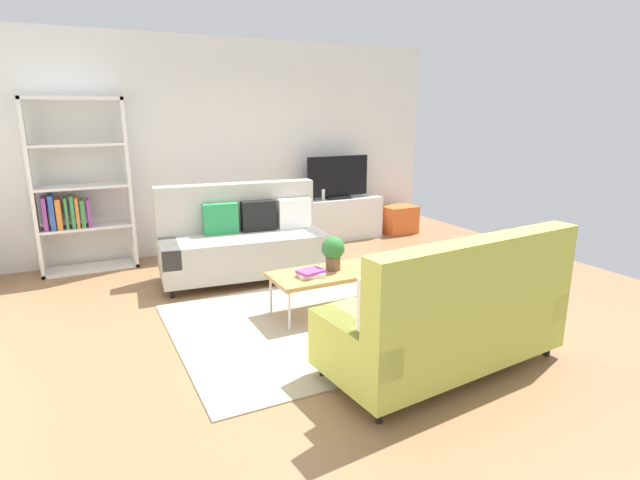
% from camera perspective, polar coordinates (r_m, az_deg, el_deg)
% --- Properties ---
extents(ground_plane, '(7.68, 7.68, 0.00)m').
position_cam_1_polar(ground_plane, '(5.10, -0.45, -8.00)').
color(ground_plane, '#936B47').
extents(wall_far, '(6.40, 0.12, 2.90)m').
position_cam_1_polar(wall_far, '(7.35, -10.31, 10.38)').
color(wall_far, white).
rests_on(wall_far, ground_plane).
extents(area_rug, '(2.90, 2.20, 0.01)m').
position_cam_1_polar(area_rug, '(4.88, 1.33, -9.01)').
color(area_rug, tan).
rests_on(area_rug, ground_plane).
extents(couch_beige, '(1.97, 1.02, 1.10)m').
position_cam_1_polar(couch_beige, '(6.03, -8.67, -0.05)').
color(couch_beige, '#B2ADA3').
rests_on(couch_beige, ground_plane).
extents(couch_green, '(1.97, 1.00, 1.10)m').
position_cam_1_polar(couch_green, '(3.96, 14.24, -8.34)').
color(couch_green, '#C1CC51').
rests_on(couch_green, ground_plane).
extents(coffee_table, '(1.10, 0.56, 0.42)m').
position_cam_1_polar(coffee_table, '(4.93, 0.78, -3.94)').
color(coffee_table, '#B7844C').
rests_on(coffee_table, ground_plane).
extents(tv_console, '(1.40, 0.44, 0.64)m').
position_cam_1_polar(tv_console, '(7.79, 1.90, 2.43)').
color(tv_console, silver).
rests_on(tv_console, ground_plane).
extents(tv, '(1.00, 0.20, 0.64)m').
position_cam_1_polar(tv, '(7.66, 2.01, 7.02)').
color(tv, black).
rests_on(tv, tv_console).
extents(bookshelf, '(1.10, 0.36, 2.10)m').
position_cam_1_polar(bookshelf, '(6.78, -25.65, 4.87)').
color(bookshelf, white).
rests_on(bookshelf, ground_plane).
extents(storage_trunk, '(0.52, 0.40, 0.44)m').
position_cam_1_polar(storage_trunk, '(8.30, 8.92, 2.31)').
color(storage_trunk, orange).
rests_on(storage_trunk, ground_plane).
extents(potted_plant, '(0.23, 0.23, 0.34)m').
position_cam_1_polar(potted_plant, '(4.93, 1.50, -1.25)').
color(potted_plant, brown).
rests_on(potted_plant, coffee_table).
extents(table_book_0, '(0.26, 0.20, 0.04)m').
position_cam_1_polar(table_book_0, '(4.79, -1.03, -3.91)').
color(table_book_0, silver).
rests_on(table_book_0, coffee_table).
extents(table_book_1, '(0.27, 0.23, 0.03)m').
position_cam_1_polar(table_book_1, '(4.78, -1.03, -3.55)').
color(table_book_1, purple).
rests_on(table_book_1, table_book_0).
extents(vase_0, '(0.12, 0.12, 0.18)m').
position_cam_1_polar(vase_0, '(7.50, -2.18, 5.15)').
color(vase_0, '#B24C4C').
rests_on(vase_0, tv_console).
extents(vase_1, '(0.08, 0.08, 0.15)m').
position_cam_1_polar(vase_1, '(7.58, -0.92, 5.14)').
color(vase_1, '#4C72B2').
rests_on(vase_1, tv_console).
extents(bottle_0, '(0.06, 0.06, 0.16)m').
position_cam_1_polar(bottle_0, '(7.56, 0.36, 5.17)').
color(bottle_0, silver).
rests_on(bottle_0, tv_console).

